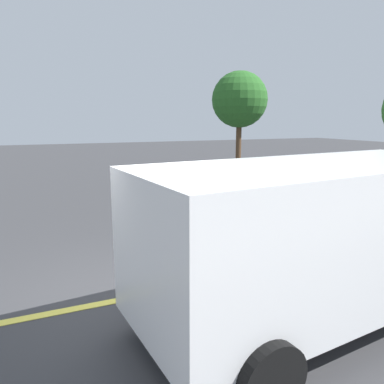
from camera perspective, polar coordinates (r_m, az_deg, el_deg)
ground_plane at (r=5.98m, az=-10.23°, el=-16.24°), size 80.00×80.00×0.00m
lane_marking_centre at (r=7.18m, az=14.27°, el=-11.54°), size 28.00×0.16×0.01m
white_van at (r=5.27m, az=19.99°, el=-5.73°), size 5.37×2.67×2.20m
tree_left_verge at (r=16.06m, az=7.50°, el=14.14°), size 2.37×2.37×4.79m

